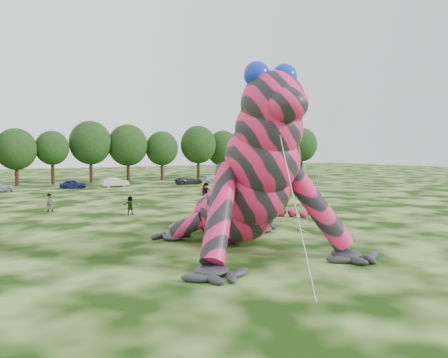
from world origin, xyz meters
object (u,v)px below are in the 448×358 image
tree_12 (162,156)px  tree_13 (198,152)px  tree_11 (128,153)px  car_7 (217,179)px  flying_kite (362,6)px  tree_16 (270,154)px  tree_14 (223,154)px  car_4 (73,184)px  tree_17 (302,152)px  car_5 (114,182)px  spectator_5 (130,205)px  tree_9 (52,158)px  spectator_1 (49,203)px  spectator_2 (206,191)px  tree_8 (16,157)px  inflatable_gecko (231,160)px  tree_10 (91,152)px  car_6 (189,180)px  spectator_3 (204,191)px  tree_15 (247,153)px

tree_12 → tree_13: size_ratio=0.89×
tree_11 → car_7: size_ratio=2.14×
flying_kite → tree_16: flying_kite is taller
tree_14 → car_4: size_ratio=2.52×
tree_16 → tree_17: tree_17 is taller
car_5 → spectator_5: (-6.63, -28.55, 0.11)m
tree_9 → tree_14: (32.40, 1.38, 0.36)m
car_4 → spectator_5: 28.31m
tree_12 → tree_13: (7.12, -0.61, 0.58)m
car_7 → tree_13: bearing=2.7°
spectator_1 → tree_16: bearing=-138.8°
tree_12 → spectator_2: 31.24m
tree_13 → tree_17: (24.82, -0.46, 0.08)m
spectator_1 → tree_11: bearing=-111.9°
flying_kite → tree_8: flying_kite is taller
car_5 → spectator_2: spectator_2 is taller
tree_14 → tree_16: size_ratio=1.00×
tree_13 → spectator_5: 45.14m
inflatable_gecko → tree_12: bearing=78.8°
tree_8 → spectator_2: tree_8 is taller
car_5 → spectator_1: (-12.60, -23.22, 0.14)m
tree_12 → car_7: 12.53m
tree_9 → car_7: tree_9 is taller
tree_10 → tree_14: tree_10 is taller
tree_16 → spectator_5: size_ratio=5.73×
tree_8 → tree_10: tree_10 is taller
tree_9 → car_6: bearing=-28.7°
tree_12 → tree_16: size_ratio=0.96×
car_6 → spectator_3: bearing=159.8°
car_4 → spectator_2: (10.93, -20.80, 0.28)m
tree_13 → spectator_3: 32.38m
car_5 → inflatable_gecko: bearing=163.9°
tree_10 → inflatable_gecko: bearing=-93.7°
flying_kite → car_6: size_ratio=4.27×
tree_12 → tree_15: tree_15 is taller
tree_8 → tree_13: (31.35, 0.14, 0.59)m
tree_15 → spectator_3: size_ratio=6.13×
tree_10 → tree_13: size_ratio=1.04×
tree_17 → spectator_5: 62.23m
car_5 → tree_14: bearing=-77.6°
tree_11 → tree_14: 19.69m
tree_9 → inflatable_gecko: bearing=-86.8°
tree_15 → car_6: 21.61m
tree_11 → tree_12: bearing=-4.2°
tree_16 → spectator_2: (-32.11, -31.94, -3.77)m
car_6 → spectator_2: (-6.98, -19.40, 0.29)m
spectator_5 → car_6: bearing=-87.4°
tree_12 → tree_14: tree_14 is taller
car_6 → car_7: 5.54m
tree_14 → spectator_1: (-37.53, -33.47, -3.85)m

